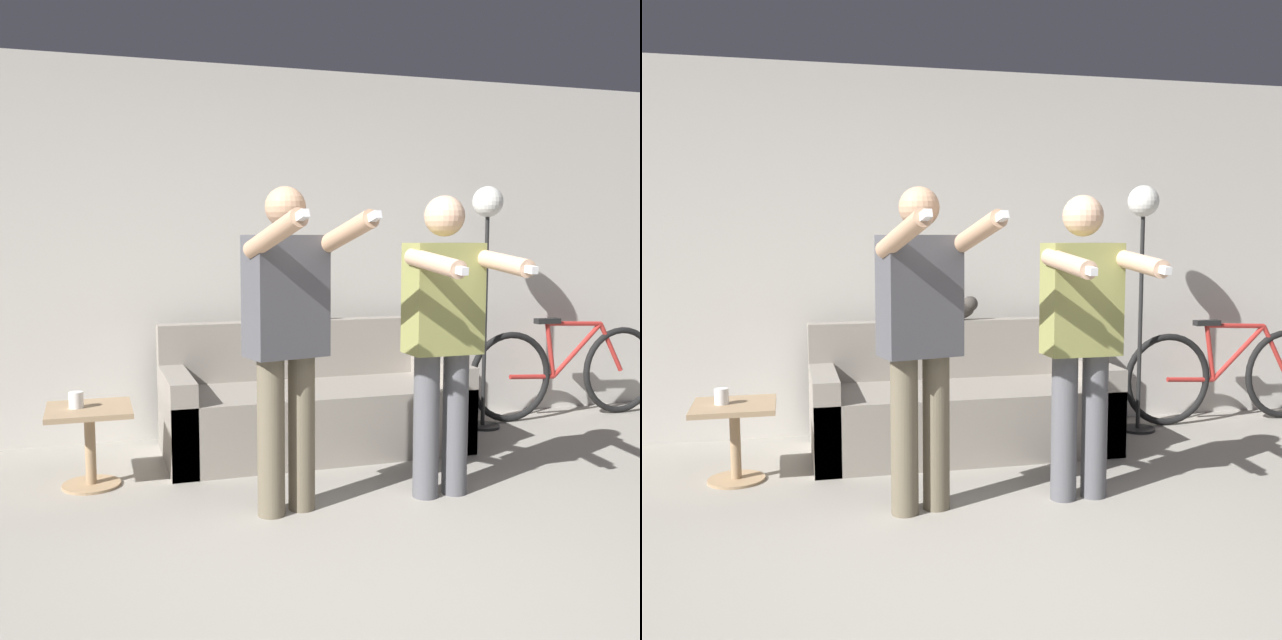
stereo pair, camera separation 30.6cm
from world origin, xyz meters
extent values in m
plane|color=gray|center=(0.00, 0.00, 0.00)|extent=(16.00, 16.00, 0.00)
cube|color=beige|center=(0.00, 2.92, 1.30)|extent=(10.00, 0.05, 2.60)
cube|color=gray|center=(0.27, 2.29, 0.22)|extent=(1.97, 0.85, 0.43)
cube|color=gray|center=(0.27, 2.65, 0.63)|extent=(1.97, 0.14, 0.40)
cube|color=gray|center=(-0.63, 2.29, 0.29)|extent=(0.16, 0.85, 0.57)
cube|color=gray|center=(1.18, 2.29, 0.29)|extent=(0.16, 0.85, 0.57)
cylinder|color=#6B604C|center=(-0.28, 1.23, 0.41)|extent=(0.14, 0.14, 0.81)
cylinder|color=#6B604C|center=(-0.10, 1.27, 0.41)|extent=(0.14, 0.14, 0.81)
cube|color=#4C4C51|center=(-0.19, 1.25, 1.12)|extent=(0.43, 0.30, 0.61)
sphere|color=tan|center=(-0.19, 1.25, 1.56)|extent=(0.21, 0.21, 0.21)
cylinder|color=tan|center=(-0.32, 0.98, 1.42)|extent=(0.20, 0.51, 0.23)
cube|color=white|center=(-0.26, 0.75, 1.50)|extent=(0.06, 0.13, 0.07)
cylinder|color=tan|center=(0.05, 1.06, 1.42)|extent=(0.20, 0.51, 0.23)
cube|color=white|center=(0.10, 0.83, 1.50)|extent=(0.06, 0.13, 0.07)
cylinder|color=#56565B|center=(0.59, 1.25, 0.39)|extent=(0.14, 0.14, 0.79)
cylinder|color=#56565B|center=(0.77, 1.26, 0.39)|extent=(0.14, 0.14, 0.79)
cube|color=#8C8E4C|center=(0.68, 1.25, 1.09)|extent=(0.40, 0.23, 0.59)
sphere|color=#D8AD8C|center=(0.68, 1.25, 1.52)|extent=(0.22, 0.22, 0.22)
cylinder|color=#D8AD8C|center=(0.50, 1.00, 1.29)|extent=(0.10, 0.51, 0.14)
cube|color=white|center=(0.51, 0.75, 1.26)|extent=(0.04, 0.12, 0.05)
cylinder|color=#D8AD8C|center=(0.87, 1.01, 1.29)|extent=(0.10, 0.51, 0.14)
cube|color=white|center=(0.88, 0.76, 1.26)|extent=(0.04, 0.12, 0.05)
ellipsoid|color=#3D3833|center=(0.29, 2.65, 0.90)|extent=(0.31, 0.13, 0.13)
sphere|color=#3D3833|center=(0.42, 2.65, 0.95)|extent=(0.11, 0.11, 0.11)
ellipsoid|color=#3D3833|center=(0.12, 2.67, 0.86)|extent=(0.17, 0.04, 0.04)
cone|color=#3D3833|center=(0.40, 2.63, 0.99)|extent=(0.03, 0.03, 0.03)
cone|color=#3D3833|center=(0.40, 2.67, 0.99)|extent=(0.03, 0.03, 0.03)
cylinder|color=black|center=(1.65, 2.49, 0.01)|extent=(0.25, 0.25, 0.02)
cylinder|color=black|center=(1.65, 2.49, 0.80)|extent=(0.03, 0.03, 1.60)
sphere|color=white|center=(1.65, 2.49, 1.67)|extent=(0.22, 0.22, 0.22)
cylinder|color=#A38460|center=(-1.15, 1.97, 0.01)|extent=(0.33, 0.33, 0.02)
cylinder|color=#A38460|center=(-1.15, 1.97, 0.21)|extent=(0.06, 0.06, 0.43)
cube|color=#A38460|center=(-1.15, 1.97, 0.44)|extent=(0.47, 0.47, 0.03)
cylinder|color=white|center=(-1.22, 1.98, 0.50)|extent=(0.08, 0.08, 0.09)
torus|color=black|center=(1.93, 2.59, 0.35)|extent=(0.70, 0.05, 0.70)
cylinder|color=#B72D28|center=(2.52, 2.59, 0.53)|extent=(0.44, 0.04, 0.43)
cylinder|color=#B72D28|center=(2.28, 2.59, 0.54)|extent=(0.11, 0.04, 0.42)
cylinder|color=#B72D28|center=(2.49, 2.59, 0.74)|extent=(0.49, 0.04, 0.05)
cylinder|color=#B72D28|center=(2.12, 2.59, 0.34)|extent=(0.39, 0.04, 0.05)
cylinder|color=#B72D28|center=(2.84, 2.59, 0.54)|extent=(0.24, 0.04, 0.40)
cube|color=black|center=(2.24, 2.59, 0.77)|extent=(0.20, 0.07, 0.04)
camera|label=1|loc=(-1.14, -2.36, 1.41)|focal=42.00mm
camera|label=2|loc=(-0.84, -2.44, 1.41)|focal=42.00mm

